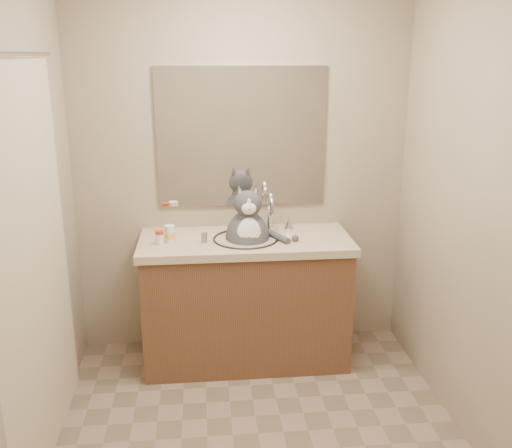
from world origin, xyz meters
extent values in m
cube|color=tan|center=(0.00, 1.25, 1.20)|extent=(2.20, 0.01, 2.40)
cube|color=tan|center=(0.00, -1.25, 1.20)|extent=(2.20, 0.01, 2.40)
cube|color=tan|center=(-1.10, 0.00, 1.20)|extent=(0.01, 2.50, 2.40)
cube|color=tan|center=(1.10, 0.00, 1.20)|extent=(0.01, 2.50, 2.40)
cube|color=brown|center=(0.00, 0.96, 0.40)|extent=(1.30, 0.55, 0.80)
cube|color=beige|center=(0.00, 0.96, 0.83)|extent=(1.34, 0.59, 0.05)
torus|color=black|center=(0.00, 0.94, 0.85)|extent=(0.42, 0.42, 0.02)
ellipsoid|color=white|center=(0.00, 0.94, 0.78)|extent=(0.40, 0.40, 0.15)
cylinder|color=silver|center=(0.17, 1.11, 0.95)|extent=(0.03, 0.03, 0.18)
torus|color=silver|center=(0.17, 1.05, 1.04)|extent=(0.03, 0.16, 0.16)
cone|color=silver|center=(0.30, 1.11, 0.90)|extent=(0.06, 0.06, 0.08)
cube|color=white|center=(0.00, 1.24, 1.45)|extent=(1.10, 0.02, 0.90)
cube|color=beige|center=(-1.05, 0.10, 1.00)|extent=(0.01, 1.20, 1.90)
cylinder|color=silver|center=(-1.05, 0.10, 1.97)|extent=(0.02, 1.30, 0.02)
ellipsoid|color=#424247|center=(0.01, 0.97, 0.84)|extent=(0.28, 0.31, 0.38)
ellipsoid|color=white|center=(0.01, 0.87, 0.89)|extent=(0.15, 0.09, 0.24)
ellipsoid|color=#424247|center=(0.01, 0.92, 1.09)|extent=(0.17, 0.15, 0.16)
ellipsoid|color=white|center=(0.01, 0.86, 1.07)|extent=(0.09, 0.05, 0.07)
sphere|color=#D88C8C|center=(0.01, 0.83, 1.08)|extent=(0.02, 0.02, 0.02)
cone|color=#424247|center=(-0.04, 0.94, 1.17)|extent=(0.07, 0.06, 0.08)
cone|color=#424247|center=(0.06, 0.94, 1.17)|extent=(0.07, 0.06, 0.08)
cylinder|color=#424247|center=(0.20, 0.93, 0.87)|extent=(0.15, 0.25, 0.04)
cylinder|color=white|center=(-0.53, 0.89, 0.88)|extent=(0.05, 0.05, 0.07)
cylinder|color=red|center=(-0.53, 0.89, 0.93)|extent=(0.05, 0.05, 0.02)
cylinder|color=white|center=(-0.47, 0.93, 0.89)|extent=(0.07, 0.07, 0.09)
cylinder|color=yellow|center=(-0.47, 0.93, 0.89)|extent=(0.07, 0.07, 0.03)
cylinder|color=white|center=(-0.47, 0.93, 0.95)|extent=(0.08, 0.08, 0.02)
cylinder|color=slate|center=(-0.26, 0.91, 0.88)|extent=(0.05, 0.05, 0.06)
camera|label=1|loc=(-0.27, -2.46, 1.97)|focal=40.00mm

